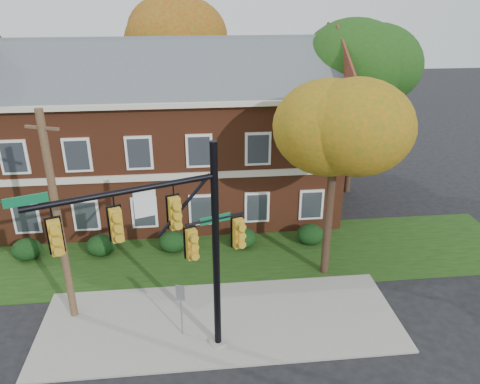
{
  "coord_description": "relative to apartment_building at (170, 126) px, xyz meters",
  "views": [
    {
      "loc": [
        -0.84,
        -13.85,
        12.13
      ],
      "look_at": [
        0.97,
        3.0,
        4.7
      ],
      "focal_mm": 35.0,
      "sensor_mm": 36.0,
      "label": 1
    }
  ],
  "objects": [
    {
      "name": "traffic_signal",
      "position": [
        0.48,
        -12.73,
        -0.11
      ],
      "size": [
        6.69,
        2.59,
        7.87
      ],
      "rotation": [
        0.0,
        0.0,
        0.35
      ],
      "color": "gray",
      "rests_on": "ground"
    },
    {
      "name": "tree_near_right",
      "position": [
        7.22,
        -8.09,
        1.68
      ],
      "size": [
        4.5,
        4.25,
        8.58
      ],
      "color": "black",
      "rests_on": "ground"
    },
    {
      "name": "hedge_center",
      "position": [
        0.0,
        -5.25,
        -4.46
      ],
      "size": [
        1.4,
        1.26,
        1.05
      ],
      "primitive_type": "ellipsoid",
      "color": "black",
      "rests_on": "ground"
    },
    {
      "name": "hedge_right",
      "position": [
        3.5,
        -5.25,
        -4.46
      ],
      "size": [
        1.4,
        1.26,
        1.05
      ],
      "primitive_type": "ellipsoid",
      "color": "black",
      "rests_on": "ground"
    },
    {
      "name": "tree_right_rear",
      "position": [
        11.31,
        0.86,
        3.13
      ],
      "size": [
        6.3,
        5.95,
        10.62
      ],
      "color": "black",
      "rests_on": "ground"
    },
    {
      "name": "utility_pole",
      "position": [
        -3.83,
        -9.96,
        -0.69
      ],
      "size": [
        1.25,
        0.59,
        8.47
      ],
      "rotation": [
        0.0,
        0.0,
        -0.39
      ],
      "color": "#4C3523",
      "rests_on": "ground"
    },
    {
      "name": "tree_far_rear",
      "position": [
        1.34,
        7.84,
        3.86
      ],
      "size": [
        6.84,
        6.46,
        11.52
      ],
      "color": "black",
      "rests_on": "ground"
    },
    {
      "name": "ground",
      "position": [
        2.0,
        -11.95,
        -4.99
      ],
      "size": [
        120.0,
        120.0,
        0.0
      ],
      "primitive_type": "plane",
      "color": "black",
      "rests_on": "ground"
    },
    {
      "name": "sidewalk",
      "position": [
        2.0,
        -10.95,
        -4.95
      ],
      "size": [
        14.0,
        5.0,
        0.08
      ],
      "primitive_type": "cube",
      "color": "gray",
      "rests_on": "ground"
    },
    {
      "name": "hedge_left",
      "position": [
        -3.5,
        -5.25,
        -4.46
      ],
      "size": [
        1.4,
        1.26,
        1.05
      ],
      "primitive_type": "ellipsoid",
      "color": "black",
      "rests_on": "ground"
    },
    {
      "name": "sign_post",
      "position": [
        0.5,
        -11.56,
        -3.46
      ],
      "size": [
        0.32,
        0.14,
        2.25
      ],
      "rotation": [
        0.0,
        0.0,
        -0.3
      ],
      "color": "slate",
      "rests_on": "ground"
    },
    {
      "name": "grass_strip",
      "position": [
        2.0,
        -5.95,
        -4.97
      ],
      "size": [
        30.0,
        6.0,
        0.04
      ],
      "primitive_type": "cube",
      "color": "#193811",
      "rests_on": "ground"
    },
    {
      "name": "hedge_far_left",
      "position": [
        -7.0,
        -5.25,
        -4.46
      ],
      "size": [
        1.4,
        1.26,
        1.05
      ],
      "primitive_type": "ellipsoid",
      "color": "black",
      "rests_on": "ground"
    },
    {
      "name": "hedge_far_right",
      "position": [
        7.0,
        -5.25,
        -4.46
      ],
      "size": [
        1.4,
        1.26,
        1.05
      ],
      "primitive_type": "ellipsoid",
      "color": "black",
      "rests_on": "ground"
    },
    {
      "name": "apartment_building",
      "position": [
        0.0,
        0.0,
        0.0
      ],
      "size": [
        18.8,
        8.8,
        9.74
      ],
      "color": "brown",
      "rests_on": "ground"
    }
  ]
}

